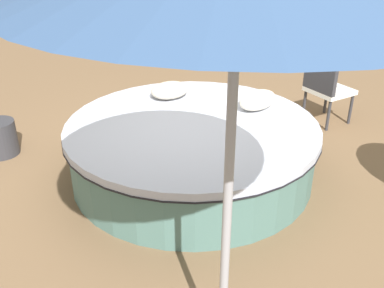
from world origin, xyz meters
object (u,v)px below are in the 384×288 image
at_px(throw_pillow_0, 258,100).
at_px(throw_pillow_1, 170,90).
at_px(round_bed, 192,148).
at_px(patio_chair, 325,84).
at_px(side_table, 0,138).

bearing_deg(throw_pillow_0, throw_pillow_1, 114.52).
distance_m(round_bed, patio_chair, 2.23).
bearing_deg(patio_chair, throw_pillow_0, -78.42).
xyz_separation_m(patio_chair, side_table, (-3.43, 2.27, -0.35)).
height_order(round_bed, throw_pillow_0, throw_pillow_0).
bearing_deg(patio_chair, throw_pillow_1, -104.55).
height_order(throw_pillow_0, patio_chair, patio_chair).
xyz_separation_m(throw_pillow_0, side_table, (-2.03, 2.19, -0.50)).
relative_size(throw_pillow_0, throw_pillow_1, 1.07).
bearing_deg(side_table, throw_pillow_0, -47.11).
distance_m(round_bed, throw_pillow_0, 0.92).
distance_m(throw_pillow_1, side_table, 2.07).
bearing_deg(throw_pillow_0, round_bed, 162.97).
bearing_deg(patio_chair, round_bed, -83.49).
relative_size(throw_pillow_0, side_table, 1.26).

